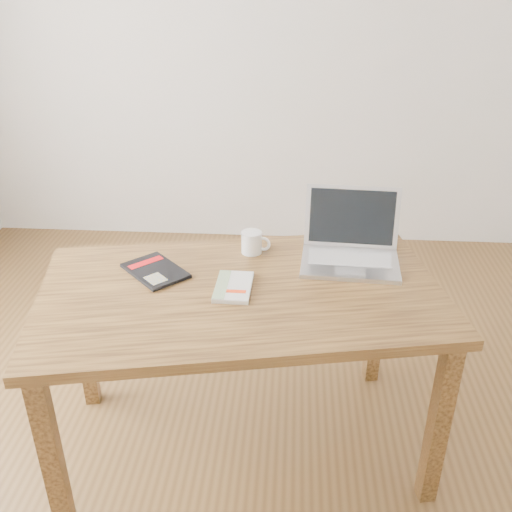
# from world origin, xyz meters

# --- Properties ---
(room) EXTENTS (4.04, 4.04, 2.70)m
(room) POSITION_xyz_m (-0.07, 0.00, 1.36)
(room) COLOR #54391C
(room) RESTS_ON ground
(desk) EXTENTS (1.55, 1.07, 0.75)m
(desk) POSITION_xyz_m (-0.00, -0.01, 0.66)
(desk) COLOR #503518
(desk) RESTS_ON ground
(white_guidebook) EXTENTS (0.13, 0.21, 0.02)m
(white_guidebook) POSITION_xyz_m (-0.03, -0.02, 0.76)
(white_guidebook) COLOR beige
(white_guidebook) RESTS_ON desk
(black_guidebook) EXTENTS (0.29, 0.29, 0.01)m
(black_guidebook) POSITION_xyz_m (-0.33, 0.08, 0.76)
(black_guidebook) COLOR black
(black_guidebook) RESTS_ON desk
(laptop) EXTENTS (0.39, 0.34, 0.26)m
(laptop) POSITION_xyz_m (0.40, 0.24, 0.80)
(laptop) COLOR silver
(laptop) RESTS_ON desk
(coffee_mug) EXTENTS (0.12, 0.08, 0.09)m
(coffee_mug) POSITION_xyz_m (0.02, 0.27, 0.80)
(coffee_mug) COLOR white
(coffee_mug) RESTS_ON desk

